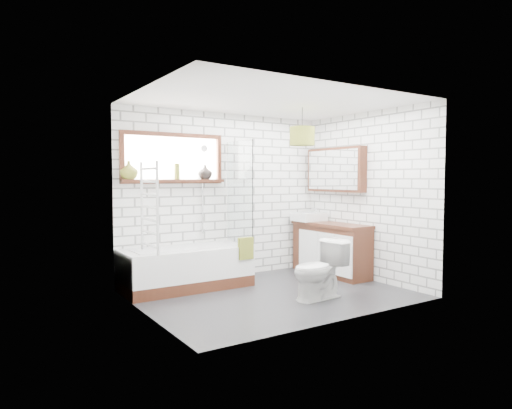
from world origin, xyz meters
TOP-DOWN VIEW (x-y plane):
  - floor at (0.00, 0.00)m, footprint 3.40×2.60m
  - ceiling at (0.00, 0.00)m, footprint 3.40×2.60m
  - wall_back at (0.00, 1.30)m, footprint 3.40×0.01m
  - wall_front at (0.00, -1.30)m, footprint 3.40×0.01m
  - wall_left at (-1.70, 0.00)m, footprint 0.01×2.60m
  - wall_right at (1.70, 0.00)m, footprint 0.01×2.60m
  - window at (-0.85, 1.26)m, footprint 1.52×0.16m
  - towel_radiator at (-1.66, 0.00)m, footprint 0.06×0.52m
  - mirror_cabinet at (1.62, 0.60)m, footprint 0.16×1.20m
  - shower_riser at (-0.40, 1.26)m, footprint 0.02×0.02m
  - bathtub at (-0.82, 0.92)m, footprint 1.74×0.77m
  - shower_screen at (0.03, 0.92)m, footprint 0.02×0.72m
  - towel_green at (-0.10, 0.53)m, footprint 0.22×0.06m
  - towel_beige at (-0.10, 0.53)m, footprint 0.21×0.05m
  - vanity at (1.47, 0.53)m, footprint 0.46×1.42m
  - basin at (1.41, 1.00)m, footprint 0.47×0.41m
  - tap at (1.57, 1.00)m, footprint 0.04×0.04m
  - toilet at (0.35, -0.49)m, footprint 0.46×0.75m
  - vase_olive at (-1.50, 1.23)m, footprint 0.24×0.24m
  - vase_dark at (-0.37, 1.23)m, footprint 0.22×0.22m
  - bottle at (-0.81, 1.23)m, footprint 0.09×0.09m
  - pendant at (0.62, 0.19)m, footprint 0.35×0.35m

SIDE VIEW (x-z plane):
  - floor at x=0.00m, z-range -0.01..0.00m
  - bathtub at x=-0.82m, z-range 0.00..0.56m
  - toilet at x=0.35m, z-range 0.00..0.74m
  - vanity at x=1.47m, z-range 0.00..0.81m
  - towel_green at x=-0.10m, z-range 0.39..0.70m
  - towel_beige at x=-0.10m, z-range 0.41..0.68m
  - basin at x=1.41m, z-range 0.81..0.95m
  - tap at x=1.57m, z-range 0.86..1.02m
  - towel_radiator at x=-1.66m, z-range 0.70..1.70m
  - wall_back at x=0.00m, z-range 0.00..2.50m
  - wall_front at x=0.00m, z-range 0.00..2.50m
  - wall_left at x=-1.70m, z-range 0.00..2.50m
  - wall_right at x=1.70m, z-range 0.00..2.50m
  - shower_screen at x=0.03m, z-range 0.56..2.06m
  - shower_riser at x=-0.40m, z-range 0.70..2.00m
  - vase_dark at x=-0.37m, z-range 1.48..1.69m
  - bottle at x=-0.81m, z-range 1.48..1.70m
  - vase_olive at x=-1.50m, z-range 1.48..1.73m
  - mirror_cabinet at x=1.62m, z-range 1.30..2.00m
  - window at x=-0.85m, z-range 1.46..2.14m
  - pendant at x=0.62m, z-range 1.97..2.23m
  - ceiling at x=0.00m, z-range 2.50..2.51m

